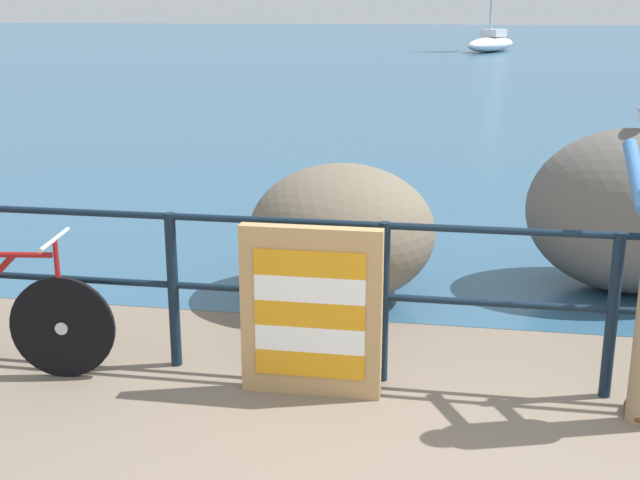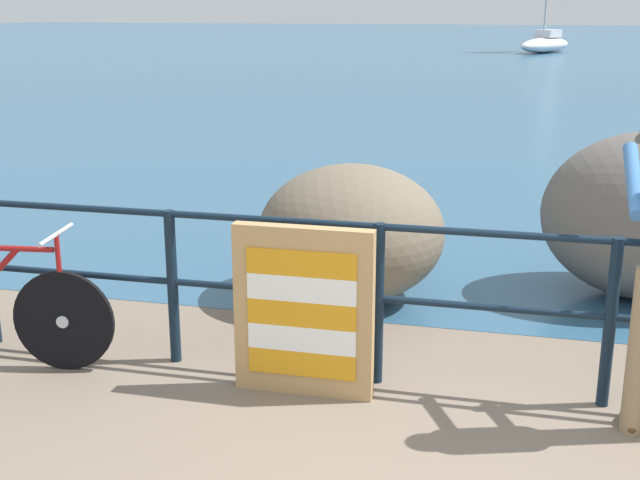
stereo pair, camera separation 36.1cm
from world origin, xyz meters
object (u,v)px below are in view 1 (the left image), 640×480
folded_deckchair_stack (311,312)px  breakwater_boulder_left (342,232)px  sailboat (492,37)px  breakwater_boulder_main (632,211)px

folded_deckchair_stack → breakwater_boulder_left: breakwater_boulder_left is taller
sailboat → breakwater_boulder_main: bearing=25.8°
breakwater_boulder_main → sailboat: size_ratio=0.27×
breakwater_boulder_main → breakwater_boulder_left: 2.35m
breakwater_boulder_main → sailboat: (-0.15, 35.24, 0.04)m
breakwater_boulder_left → sailboat: sailboat is taller
breakwater_boulder_main → breakwater_boulder_left: breakwater_boulder_main is taller
folded_deckchair_stack → breakwater_boulder_left: (-0.07, 1.74, 0.02)m
breakwater_boulder_left → folded_deckchair_stack: bearing=-87.8°
folded_deckchair_stack → sailboat: (2.06, 37.54, 0.19)m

